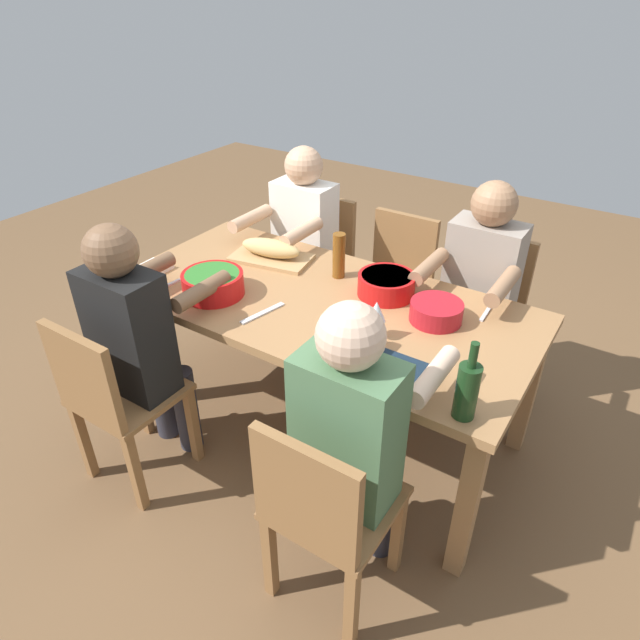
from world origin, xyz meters
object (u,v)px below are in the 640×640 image
at_px(chair_near_right, 323,510).
at_px(wine_bottle, 467,390).
at_px(cutting_board, 271,258).
at_px(beer_bottle, 339,256).
at_px(serving_bowl_greens, 213,282).
at_px(wine_glass, 376,313).
at_px(chair_near_left, 113,397).
at_px(diner_far_right, 478,285).
at_px(serving_bowl_fruit, 436,311).
at_px(chair_far_center, 395,281).
at_px(diner_near_left, 138,333).
at_px(napkin_stack, 154,268).
at_px(chair_far_right, 483,306).
at_px(chair_far_left, 318,258).
at_px(diner_far_left, 301,236).
at_px(diner_near_right, 353,429).
at_px(bread_loaf, 271,248).
at_px(dining_table, 320,314).
at_px(serving_bowl_salad, 386,284).

distance_m(chair_near_right, wine_bottle, 0.62).
xyz_separation_m(cutting_board, beer_bottle, (0.38, 0.03, 0.10)).
xyz_separation_m(serving_bowl_greens, wine_glass, (0.78, 0.09, 0.06)).
height_order(chair_near_left, diner_far_right, diner_far_right).
xyz_separation_m(diner_far_right, serving_bowl_fruit, (-0.02, -0.48, 0.09)).
distance_m(chair_far_center, cutting_board, 0.77).
height_order(diner_near_left, napkin_stack, diner_near_left).
bearing_deg(diner_near_left, beer_bottle, 59.96).
height_order(chair_near_left, serving_bowl_fruit, chair_near_left).
bearing_deg(chair_far_center, chair_far_right, 0.00).
relative_size(chair_near_left, serving_bowl_fruit, 3.85).
xyz_separation_m(chair_far_left, diner_far_right, (1.05, -0.18, 0.21)).
relative_size(cutting_board, wine_glass, 2.41).
bearing_deg(wine_bottle, chair_far_left, 139.06).
bearing_deg(diner_far_left, serving_bowl_fruit, -25.05).
height_order(chair_far_left, chair_far_right, same).
height_order(chair_near_right, beer_bottle, beer_bottle).
xyz_separation_m(chair_near_left, diner_near_right, (1.05, 0.18, 0.21)).
relative_size(chair_near_right, wine_glass, 5.12).
distance_m(chair_near_right, chair_far_right, 1.56).
xyz_separation_m(chair_near_left, cutting_board, (0.10, 0.98, 0.27)).
bearing_deg(chair_far_center, napkin_stack, -130.19).
bearing_deg(bread_loaf, chair_near_right, -45.83).
bearing_deg(diner_near_left, chair_near_right, -9.94).
bearing_deg(chair_far_left, dining_table, -56.13).
bearing_deg(diner_near_left, diner_far_right, 48.73).
bearing_deg(chair_near_left, wine_bottle, 16.68).
relative_size(diner_near_left, chair_far_left, 1.41).
bearing_deg(dining_table, chair_far_right, 56.13).
xyz_separation_m(chair_far_left, diner_near_right, (1.05, -1.38, 0.21)).
xyz_separation_m(chair_far_left, beer_bottle, (0.48, -0.55, 0.37)).
xyz_separation_m(diner_far_left, serving_bowl_fruit, (1.03, -0.48, 0.09)).
xyz_separation_m(dining_table, cutting_board, (-0.43, 0.20, 0.09)).
bearing_deg(diner_far_right, chair_far_left, 170.06).
relative_size(cutting_board, bread_loaf, 1.25).
bearing_deg(diner_near_right, chair_far_left, 127.26).
bearing_deg(chair_near_left, napkin_stack, 118.86).
xyz_separation_m(chair_near_right, beer_bottle, (-0.57, 1.01, 0.37)).
height_order(bread_loaf, wine_bottle, wine_bottle).
height_order(diner_far_left, wine_bottle, diner_far_left).
bearing_deg(serving_bowl_salad, bread_loaf, -179.88).
bearing_deg(serving_bowl_fruit, bread_loaf, 175.06).
xyz_separation_m(chair_far_right, napkin_stack, (-1.36, -0.99, 0.27)).
distance_m(diner_near_left, napkin_stack, 0.50).
bearing_deg(chair_far_center, chair_near_left, -108.55).
bearing_deg(serving_bowl_salad, chair_near_left, -127.46).
bearing_deg(diner_far_left, chair_far_left, 90.00).
xyz_separation_m(chair_near_right, diner_near_right, (0.00, 0.18, 0.21)).
bearing_deg(diner_far_left, serving_bowl_greens, -83.35).
distance_m(chair_far_center, bread_loaf, 0.79).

